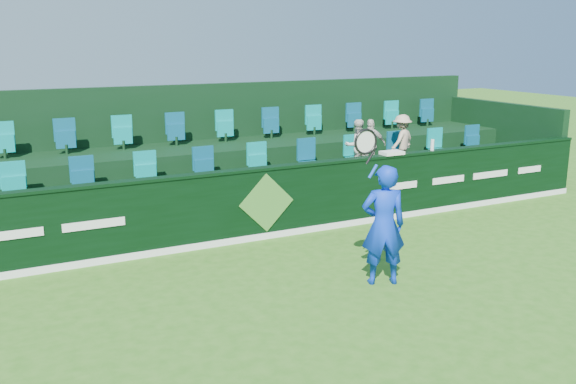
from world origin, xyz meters
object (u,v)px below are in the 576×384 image
spectator_left (357,146)px  towel (392,153)px  spectator_middle (371,145)px  drinks_bottle (432,145)px  tennis_player (383,224)px  spectator_right (402,141)px

spectator_left → towel: spectator_left is taller
spectator_left → spectator_middle: 0.36m
spectator_middle → drinks_bottle: bearing=144.5°
spectator_middle → drinks_bottle: 1.37m
tennis_player → spectator_middle: tennis_player is taller
spectator_right → towel: spectator_right is taller
spectator_middle → spectator_right: bearing=-160.6°
spectator_left → drinks_bottle: 1.60m
tennis_player → spectator_left: tennis_player is taller
towel → spectator_middle: bearing=77.5°
tennis_player → spectator_right: (3.33, 4.01, 0.46)m
spectator_right → drinks_bottle: spectator_right is taller
spectator_left → towel: 1.13m
towel → spectator_left: bearing=95.7°
tennis_player → spectator_middle: (2.49, 4.01, 0.43)m
towel → drinks_bottle: drinks_bottle is taller
towel → tennis_player: bearing=-127.8°
spectator_left → towel: size_ratio=2.56×
spectator_middle → drinks_bottle: (0.79, -1.12, 0.10)m
spectator_left → drinks_bottle: bearing=147.3°
tennis_player → towel: 3.69m
spectator_right → tennis_player: bearing=26.5°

